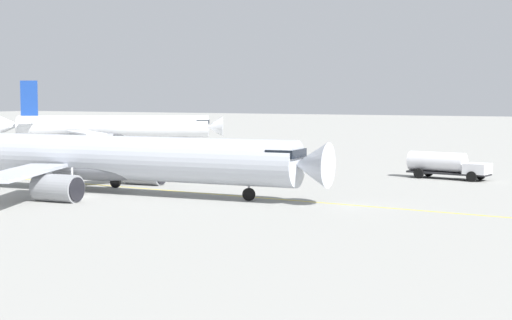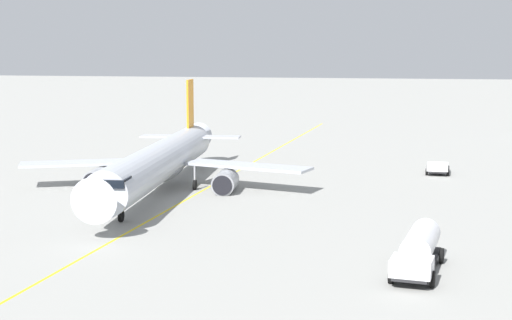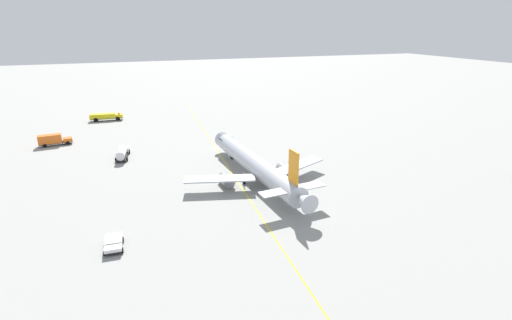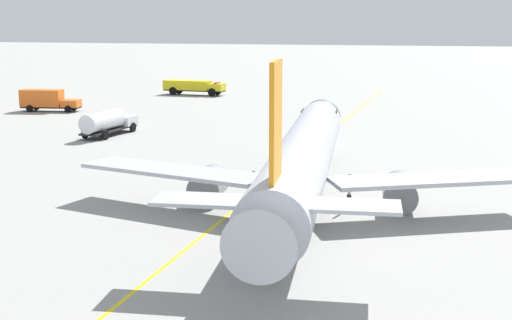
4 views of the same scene
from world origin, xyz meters
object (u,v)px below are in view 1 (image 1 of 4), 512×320
(pushback_tug_truck, at_px, (142,156))
(fuel_tanker_truck, at_px, (445,164))
(airliner_secondary, at_px, (111,128))
(airliner_main, at_px, (106,160))

(pushback_tug_truck, relative_size, fuel_tanker_truck, 0.52)
(fuel_tanker_truck, bearing_deg, airliner_secondary, 162.91)
(airliner_main, height_order, pushback_tug_truck, airliner_main)
(airliner_secondary, distance_m, fuel_tanker_truck, 79.30)
(pushback_tug_truck, bearing_deg, fuel_tanker_truck, 179.42)
(airliner_secondary, height_order, pushback_tug_truck, airliner_secondary)
(airliner_main, relative_size, fuel_tanker_truck, 4.76)
(airliner_main, distance_m, pushback_tug_truck, 34.22)
(pushback_tug_truck, xyz_separation_m, fuel_tanker_truck, (2.65, 42.18, 0.76))
(airliner_main, xyz_separation_m, airliner_secondary, (-59.86, -47.37, -0.10))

